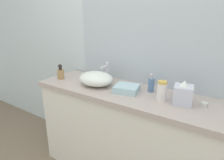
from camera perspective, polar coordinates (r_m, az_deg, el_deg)
The scene contains 11 objects.
bathroom_wall_rear at distance 1.84m, azimuth 8.27°, elevation 12.43°, with size 6.00×0.06×2.60m, color silver.
vanity_counter at distance 1.86m, azimuth 4.90°, elevation -15.98°, with size 1.75×0.51×0.87m.
wall_mirror_panel at distance 1.77m, azimuth 9.81°, elevation 13.30°, with size 1.40×0.01×0.93m, color #B2BCC6.
sink_basin at distance 1.79m, azimuth -4.61°, elevation 0.39°, with size 0.32×0.26×0.13m, color white.
faucet at distance 1.89m, azimuth -1.81°, elevation 2.76°, with size 0.03×0.11×0.18m.
soap_dispenser at distance 2.03m, azimuth -14.62°, elevation 1.99°, with size 0.07×0.07×0.15m.
lotion_bottle at distance 1.51m, azimuth 14.22°, elevation -3.11°, with size 0.07×0.07×0.15m.
perfume_bottle at distance 1.67m, azimuth 11.28°, elevation -1.17°, with size 0.05×0.05×0.16m.
tissue_box at distance 1.50m, azimuth 19.88°, elevation -3.84°, with size 0.15×0.15×0.18m.
candle_jar at distance 1.53m, azimuth 25.05°, elevation -6.39°, with size 0.05×0.05×0.03m, color silver.
folded_hand_towel at distance 1.65m, azimuth 4.25°, elevation -2.48°, with size 0.19×0.18×0.05m, color silver.
Camera 1 is at (0.78, -0.92, 1.49)m, focal length 31.63 mm.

